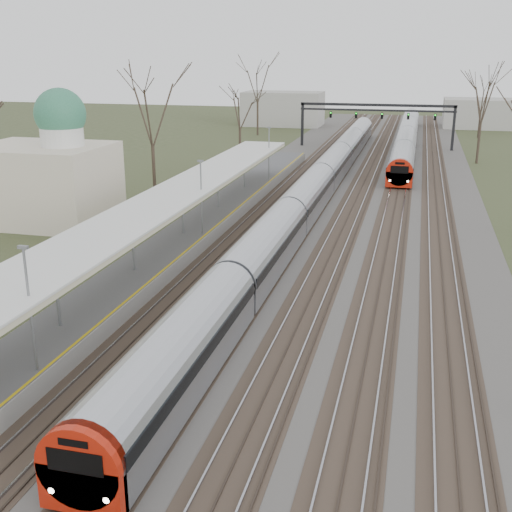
# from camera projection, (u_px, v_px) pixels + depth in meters

# --- Properties ---
(track_bed) EXTENTS (24.00, 160.00, 0.22)m
(track_bed) POSITION_uv_depth(u_px,v_px,m) (352.00, 192.00, 61.20)
(track_bed) COLOR #474442
(track_bed) RESTS_ON ground
(platform) EXTENTS (3.50, 69.00, 1.00)m
(platform) POSITION_uv_depth(u_px,v_px,m) (200.00, 227.00, 47.06)
(platform) COLOR #9E9B93
(platform) RESTS_ON ground
(canopy) EXTENTS (4.10, 50.00, 3.11)m
(canopy) POSITION_uv_depth(u_px,v_px,m) (177.00, 194.00, 41.85)
(canopy) COLOR slate
(canopy) RESTS_ON platform
(dome_building) EXTENTS (10.00, 8.00, 10.30)m
(dome_building) POSITION_uv_depth(u_px,v_px,m) (46.00, 175.00, 49.48)
(dome_building) COLOR beige
(dome_building) RESTS_ON ground
(signal_gantry) EXTENTS (21.00, 0.59, 6.08)m
(signal_gantry) POSITION_uv_depth(u_px,v_px,m) (377.00, 112.00, 87.43)
(signal_gantry) COLOR black
(signal_gantry) RESTS_ON ground
(tree_west_far) EXTENTS (5.50, 5.50, 11.33)m
(tree_west_far) POSITION_uv_depth(u_px,v_px,m) (151.00, 109.00, 56.32)
(tree_west_far) COLOR #2D231C
(tree_west_far) RESTS_ON ground
(train_near) EXTENTS (2.62, 90.21, 3.05)m
(train_near) POSITION_uv_depth(u_px,v_px,m) (320.00, 180.00, 59.27)
(train_near) COLOR #9A9DA3
(train_near) RESTS_ON ground
(train_far) EXTENTS (2.62, 60.21, 3.05)m
(train_far) POSITION_uv_depth(u_px,v_px,m) (407.00, 137.00, 89.09)
(train_far) COLOR #9A9DA3
(train_far) RESTS_ON ground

